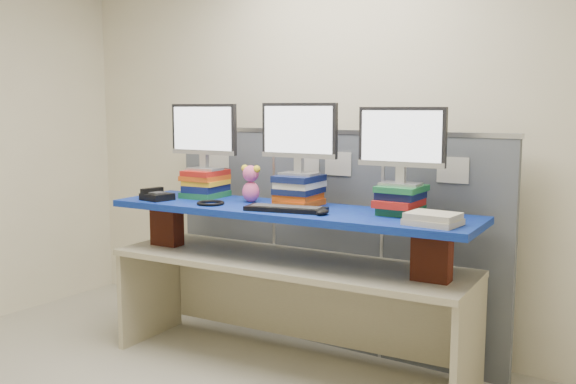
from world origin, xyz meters
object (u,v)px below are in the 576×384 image
Objects in this scene: monitor_left at (204,133)px; monitor_center at (299,134)px; monitor_right at (402,141)px; desk_phone at (156,196)px; blue_board at (288,211)px; desk at (288,281)px; keyboard at (286,209)px.

monitor_left is 1.00× the size of monitor_center.
monitor_right is (0.68, 0.05, -0.03)m from monitor_center.
monitor_center is 2.54× the size of desk_phone.
desk is at bearing -115.29° from blue_board.
monitor_left is at bearing 170.92° from blue_board.
monitor_right reaches higher than desk_phone.
monitor_center is at bearing 0.00° from monitor_left.
desk is 11.55× the size of desk_phone.
desk is 4.54× the size of monitor_right.
blue_board is 0.49m from monitor_center.
desk_phone is at bearing -170.82° from monitor_right.
monitor_center is at bearing 27.48° from desk_phone.
monitor_left is 0.54m from desk_phone.
monitor_center is at bearing 83.73° from desk.
monitor_right is (1.44, 0.10, -0.02)m from monitor_left.
blue_board is 4.55× the size of monitor_center.
blue_board is 4.55× the size of monitor_left.
blue_board is 0.84m from monitor_right.
monitor_right is at bearing 21.21° from desk_phone.
keyboard is (0.81, -0.18, -0.44)m from monitor_left.
desk is 1.00× the size of blue_board.
monitor_left is (-0.75, 0.07, 0.48)m from blue_board.
monitor_right is at bearing -0.00° from monitor_center.
monitor_center is (0.00, 0.12, 0.94)m from desk.
keyboard is at bearing -159.51° from monitor_right.
keyboard is at bearing 13.52° from desk_phone.
desk_phone is (-0.94, -0.33, -0.43)m from monitor_center.
monitor_right is 1.72m from desk_phone.
monitor_right is at bearing 9.64° from desk.
monitor_center is (0.75, 0.05, 0.01)m from monitor_left.
desk is 4.54× the size of monitor_center.
monitor_left is 1.44m from monitor_right.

